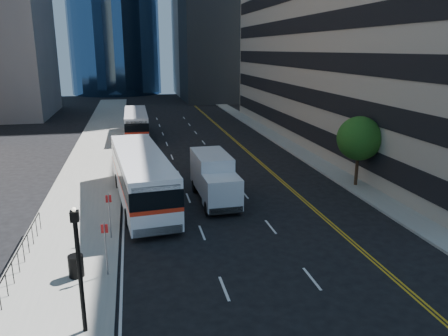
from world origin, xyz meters
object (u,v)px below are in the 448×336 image
bus_rear (136,123)px  box_truck (214,177)px  bus_front (141,176)px  trash_can (76,266)px  street_tree (359,139)px  lamp_post (79,265)px

bus_rear → box_truck: size_ratio=1.76×
bus_front → bus_rear: bus_front is taller
trash_can → street_tree: bearing=27.8°
street_tree → bus_rear: size_ratio=0.45×
trash_can → box_truck: bearing=48.7°
lamp_post → trash_can: bearing=100.1°
street_tree → lamp_post: size_ratio=1.12×
lamp_post → bus_rear: size_ratio=0.40×
street_tree → lamp_post: (-18.00, -14.00, -0.92)m
bus_front → box_truck: (4.76, -0.68, -0.21)m
bus_rear → bus_front: bearing=-90.0°
street_tree → trash_can: 21.39m
bus_rear → box_truck: (4.76, -23.75, 0.02)m
street_tree → trash_can: street_tree is taller
bus_front → bus_rear: bearing=84.2°
bus_front → trash_can: (-3.13, -9.67, -1.19)m
lamp_post → bus_rear: bearing=86.3°
bus_front → bus_rear: (-0.00, 23.07, -0.24)m
bus_rear → trash_can: (-3.13, -32.74, -0.96)m
box_truck → trash_can: size_ratio=6.53×
lamp_post → bus_rear: 36.95m
lamp_post → box_truck: (7.16, 13.10, -1.10)m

